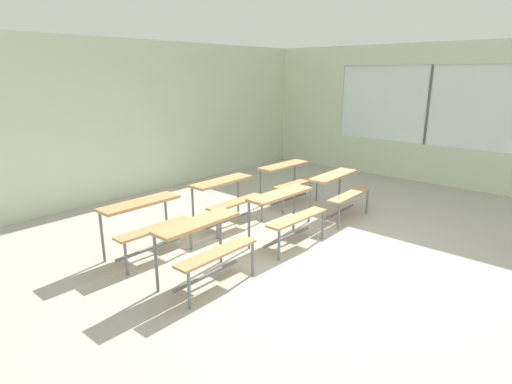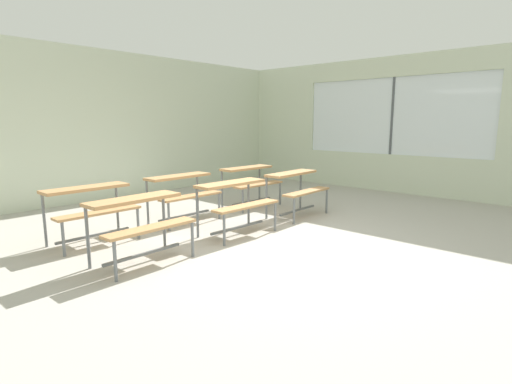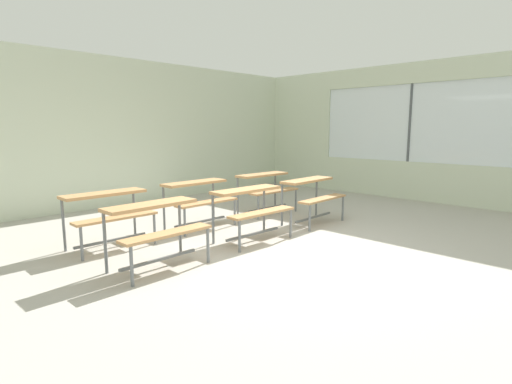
{
  "view_description": "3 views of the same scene",
  "coord_description": "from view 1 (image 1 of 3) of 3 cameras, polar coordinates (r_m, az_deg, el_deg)",
  "views": [
    {
      "loc": [
        -4.3,
        -2.76,
        2.39
      ],
      "look_at": [
        0.09,
        1.15,
        0.68
      ],
      "focal_mm": 28.92,
      "sensor_mm": 36.0,
      "label": 1
    },
    {
      "loc": [
        -3.8,
        -3.3,
        1.6
      ],
      "look_at": [
        0.38,
        0.46,
        0.6
      ],
      "focal_mm": 28.0,
      "sensor_mm": 36.0,
      "label": 2
    },
    {
      "loc": [
        -3.8,
        -3.3,
        1.6
      ],
      "look_at": [
        0.24,
        0.63,
        0.69
      ],
      "focal_mm": 28.0,
      "sensor_mm": 36.0,
      "label": 3
    }
  ],
  "objects": [
    {
      "name": "ground",
      "position": [
        5.65,
        8.23,
        -9.25
      ],
      "size": [
        10.0,
        9.0,
        0.05
      ],
      "primitive_type": "cube",
      "color": "#ADA89E"
    },
    {
      "name": "wall_back",
      "position": [
        8.48,
        -17.82,
        9.45
      ],
      "size": [
        10.0,
        0.12,
        3.0
      ],
      "primitive_type": "cube",
      "color": "beige",
      "rests_on": "ground"
    },
    {
      "name": "wall_right",
      "position": [
        9.71,
        26.14,
        9.03
      ],
      "size": [
        0.12,
        9.0,
        3.0
      ],
      "color": "beige",
      "rests_on": "ground"
    },
    {
      "name": "desk_bench_r0c0",
      "position": [
        4.79,
        -7.19,
        -6.32
      ],
      "size": [
        1.11,
        0.61,
        0.74
      ],
      "rotation": [
        0.0,
        0.0,
        0.02
      ],
      "color": "tan",
      "rests_on": "ground"
    },
    {
      "name": "desk_bench_r0c1",
      "position": [
        5.86,
        4.18,
        -1.96
      ],
      "size": [
        1.12,
        0.62,
        0.74
      ],
      "rotation": [
        0.0,
        0.0,
        -0.03
      ],
      "color": "tan",
      "rests_on": "ground"
    },
    {
      "name": "desk_bench_r0c2",
      "position": [
        7.05,
        11.37,
        0.89
      ],
      "size": [
        1.12,
        0.63,
        0.74
      ],
      "rotation": [
        0.0,
        0.0,
        0.03
      ],
      "color": "tan",
      "rests_on": "ground"
    },
    {
      "name": "desk_bench_r1c0",
      "position": [
        5.64,
        -15.05,
        -3.22
      ],
      "size": [
        1.1,
        0.6,
        0.74
      ],
      "rotation": [
        0.0,
        0.0,
        -0.01
      ],
      "color": "tan",
      "rests_on": "ground"
    },
    {
      "name": "desk_bench_r1c1",
      "position": [
        6.55,
        -4.03,
        0.01
      ],
      "size": [
        1.1,
        0.6,
        0.74
      ],
      "rotation": [
        0.0,
        0.0,
        -0.0
      ],
      "color": "tan",
      "rests_on": "ground"
    },
    {
      "name": "desk_bench_r1c2",
      "position": [
        7.68,
        4.5,
        2.42
      ],
      "size": [
        1.12,
        0.63,
        0.74
      ],
      "rotation": [
        0.0,
        0.0,
        -0.04
      ],
      "color": "tan",
      "rests_on": "ground"
    }
  ]
}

